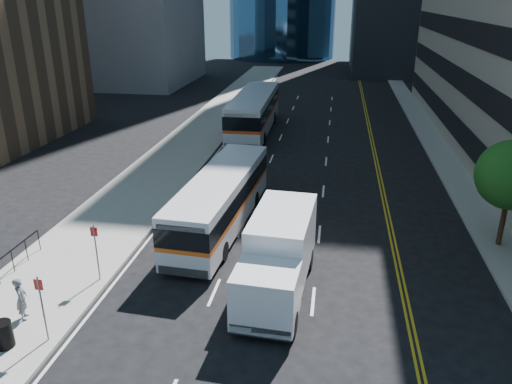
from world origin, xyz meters
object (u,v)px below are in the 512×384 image
at_px(bus_rear, 254,112).
at_px(pedestrian, 21,299).
at_px(trash_can, 3,335).
at_px(box_truck, 278,256).
at_px(street_tree, 512,175).
at_px(bus_front, 221,199).

xyz_separation_m(bus_rear, pedestrian, (-3.94, -28.23, -0.87)).
bearing_deg(pedestrian, trash_can, 165.51).
bearing_deg(box_truck, trash_can, -146.54).
height_order(street_tree, pedestrian, street_tree).
xyz_separation_m(bus_front, bus_rear, (-1.43, 19.25, 0.29)).
distance_m(bus_front, box_truck, 6.63).
bearing_deg(box_truck, street_tree, 32.81).
height_order(street_tree, box_truck, street_tree).
bearing_deg(pedestrian, bus_rear, -32.40).
bearing_deg(bus_rear, bus_front, -86.65).
height_order(bus_front, box_truck, box_truck).
distance_m(bus_front, pedestrian, 10.49).
bearing_deg(pedestrian, bus_front, -55.32).
xyz_separation_m(bus_front, box_truck, (3.59, -5.57, 0.10)).
bearing_deg(pedestrian, street_tree, -89.07).
distance_m(bus_rear, pedestrian, 28.52).
xyz_separation_m(bus_rear, box_truck, (5.02, -24.82, -0.19)).
bearing_deg(box_truck, bus_front, 126.41).
relative_size(bus_rear, box_truck, 1.97).
height_order(trash_can, pedestrian, pedestrian).
relative_size(box_truck, trash_can, 7.17).
relative_size(bus_rear, pedestrian, 7.94).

